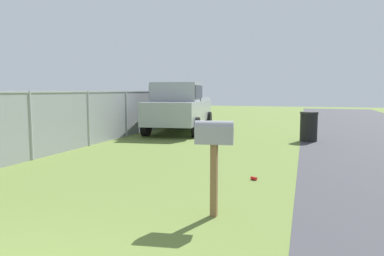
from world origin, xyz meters
name	(u,v)px	position (x,y,z in m)	size (l,w,h in m)	color
mailbox	(214,140)	(3.57, -1.20, 1.08)	(0.27, 0.55, 1.35)	brown
pickup_truck	(179,106)	(13.12, 2.74, 1.11)	(5.66, 2.79, 2.09)	#93999E
trash_bin	(309,126)	(11.78, -2.52, 0.52)	(0.61, 0.61, 1.03)	black
fence_section	(109,114)	(9.84, 4.20, 0.95)	(17.55, 0.07, 1.75)	#9EA3A8
litter_can_near_hydrant	(254,178)	(5.77, -1.45, 0.03)	(0.07, 0.07, 0.12)	red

